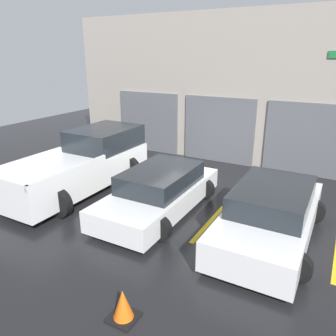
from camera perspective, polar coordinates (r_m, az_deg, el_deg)
ground_plane at (r=10.87m, az=3.92°, el=-3.14°), size 28.00×28.00×0.00m
shophouse_building at (r=13.18m, az=10.44°, el=13.04°), size 13.79×0.68×5.66m
pickup_truck at (r=10.85m, az=-14.41°, el=0.84°), size 2.48×5.16×1.75m
sedan_white at (r=9.01m, az=-1.45°, el=-4.07°), size 2.15×4.31×1.20m
sedan_side at (r=8.04m, az=17.41°, el=-7.71°), size 2.22×4.32×1.29m
parking_stripe_far_left at (r=11.95m, az=-20.40°, el=-2.22°), size 0.12×2.20×0.01m
parking_stripe_left at (r=9.99m, az=-8.95°, el=-5.40°), size 0.12×2.20×0.01m
parking_stripe_centre at (r=8.65m, az=7.17°, el=-9.44°), size 0.12×2.20×0.01m
traffic_cone at (r=5.84m, az=-7.84°, el=-22.64°), size 0.47×0.47×0.55m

